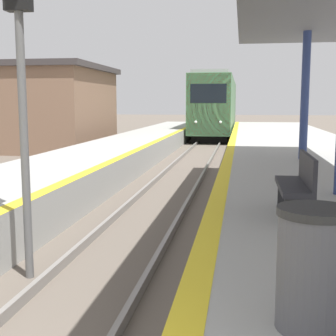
{
  "coord_description": "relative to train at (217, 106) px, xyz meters",
  "views": [
    {
      "loc": [
        2.04,
        -1.39,
        2.59
      ],
      "look_at": [
        -1.43,
        20.67,
        -0.53
      ],
      "focal_mm": 50.0,
      "sensor_mm": 36.0,
      "label": 1
    }
  ],
  "objects": [
    {
      "name": "bench",
      "position": [
        2.89,
        -31.71,
        -0.95
      ],
      "size": [
        0.44,
        1.54,
        0.92
      ],
      "color": "#28282D",
      "rests_on": "platform_right"
    },
    {
      "name": "trash_bin",
      "position": [
        2.59,
        -35.33,
        -0.97
      ],
      "size": [
        0.56,
        0.56,
        0.92
      ],
      "color": "#4C4C51",
      "rests_on": "platform_right"
    },
    {
      "name": "signal_near",
      "position": [
        -1.05,
        -32.46,
        0.95
      ],
      "size": [
        0.36,
        0.31,
        4.75
      ],
      "color": "#595959",
      "rests_on": "ground"
    },
    {
      "name": "station_building",
      "position": [
        -10.91,
        -13.61,
        -0.02
      ],
      "size": [
        10.72,
        7.94,
        4.64
      ],
      "color": "brown",
      "rests_on": "ground"
    },
    {
      "name": "train",
      "position": [
        0.0,
        0.0,
        0.0
      ],
      "size": [
        2.74,
        20.39,
        4.64
      ],
      "color": "black",
      "rests_on": "ground"
    }
  ]
}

